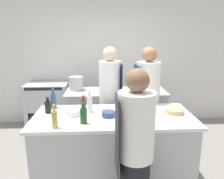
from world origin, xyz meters
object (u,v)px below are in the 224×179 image
bottle_water (55,119)px  bowl_wooden_salad (142,108)px  bottle_olive_oil (84,104)px  bowl_ceramic_blue (73,112)px  bottle_cooking_oil (48,107)px  bottle_vinegar (90,104)px  chef_at_stove (110,101)px  bowl_prep_small (174,111)px  oven_range (48,106)px  bottle_sauce (83,115)px  bowl_mixing_large (108,114)px  chef_at_prep_near (135,151)px  stockpot (76,83)px  chef_at_pass_far (147,104)px  bottle_wine (53,100)px

bottle_water → bowl_wooden_salad: bearing=24.3°
bottle_olive_oil → bowl_ceramic_blue: size_ratio=0.96×
bottle_olive_oil → bottle_cooking_oil: bottle_cooking_oil is taller
bottle_vinegar → chef_at_stove: bearing=64.8°
bottle_cooking_oil → bowl_prep_small: bearing=-3.1°
bottle_vinegar → bowl_prep_small: size_ratio=1.16×
bottle_cooking_oil → bowl_ceramic_blue: bearing=-17.0°
oven_range → bowl_wooden_salad: size_ratio=4.62×
bottle_sauce → bowl_mixing_large: bearing=33.2°
bottle_vinegar → bowl_prep_small: 1.11m
chef_at_prep_near → bottle_olive_oil: bearing=29.0°
bottle_vinegar → bowl_mixing_large: size_ratio=1.68×
chef_at_stove → bowl_ceramic_blue: chef_at_stove is taller
bottle_olive_oil → stockpot: (-0.21, 1.06, 0.05)m
bowl_prep_small → chef_at_stove: bearing=137.5°
oven_range → stockpot: 0.97m
chef_at_pass_far → bottle_wine: (-1.37, -0.26, 0.16)m
chef_at_stove → bowl_ceramic_blue: size_ratio=8.95×
bottle_vinegar → bowl_wooden_salad: bearing=-1.3°
bottle_wine → bowl_mixing_large: 0.83m
bottle_sauce → bowl_mixing_large: size_ratio=1.45×
stockpot → bowl_ceramic_blue: bearing=-86.0°
oven_range → bottle_water: bottle_water is taller
bottle_vinegar → bottle_water: size_ratio=1.08×
bottle_wine → stockpot: bottle_wine is taller
bottle_vinegar → bottle_cooking_oil: size_ratio=1.34×
chef_at_prep_near → chef_at_pass_far: bearing=-17.7°
oven_range → bowl_mixing_large: bowl_mixing_large is taller
chef_at_pass_far → bottle_olive_oil: size_ratio=9.36×
chef_at_prep_near → bowl_ceramic_blue: bearing=42.1°
oven_range → chef_at_prep_near: chef_at_prep_near is taller
chef_at_prep_near → chef_at_pass_far: (0.39, 1.29, 0.06)m
bottle_water → bowl_prep_small: bearing=14.8°
bottle_wine → bowl_ceramic_blue: bottle_wine is taller
chef_at_stove → chef_at_pass_far: 0.60m
chef_at_prep_near → chef_at_pass_far: chef_at_pass_far is taller
bottle_olive_oil → bowl_prep_small: bearing=-11.1°
bottle_olive_oil → bottle_vinegar: (0.09, -0.13, 0.04)m
chef_at_stove → bottle_olive_oil: chef_at_stove is taller
bowl_ceramic_blue → chef_at_prep_near: bearing=-46.8°
chef_at_prep_near → chef_at_stove: (-0.18, 1.48, 0.06)m
oven_range → stockpot: stockpot is taller
chef_at_pass_far → bottle_wine: bearing=97.3°
bottle_olive_oil → bowl_prep_small: (1.19, -0.23, -0.05)m
bowl_ceramic_blue → bowl_mixing_large: bearing=-8.6°
bowl_prep_small → bowl_wooden_salad: 0.42m
bowl_wooden_salad → bottle_water: bearing=-155.7°
chef_at_pass_far → bottle_sauce: bearing=128.1°
oven_range → chef_at_stove: 1.64m
bottle_water → bowl_ceramic_blue: bottle_water is taller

